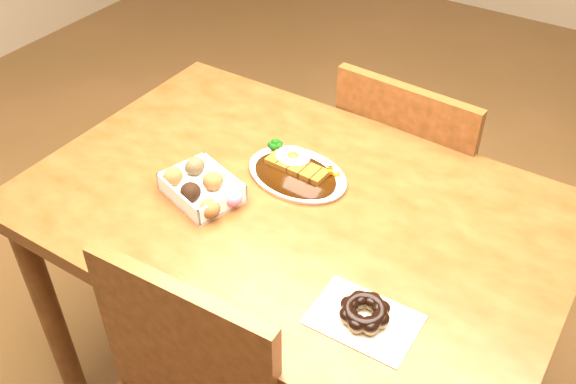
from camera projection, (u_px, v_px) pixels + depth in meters
The scene contains 5 objects.
table at pixel (293, 235), 1.50m from camera, with size 1.20×0.80×0.75m.
chair_far at pixel (413, 185), 1.92m from camera, with size 0.44×0.44×0.87m.
katsu_curry_plate at pixel (296, 171), 1.50m from camera, with size 0.27×0.20×0.05m.
donut_box at pixel (202, 187), 1.44m from camera, with size 0.21×0.17×0.05m.
pon_de_ring at pixel (365, 313), 1.16m from camera, with size 0.20×0.14×0.04m.
Camera 1 is at (0.58, -0.92, 1.68)m, focal length 40.00 mm.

